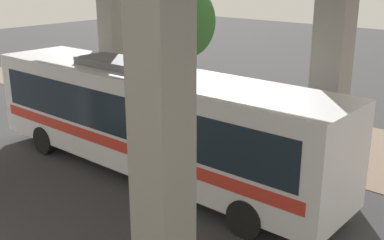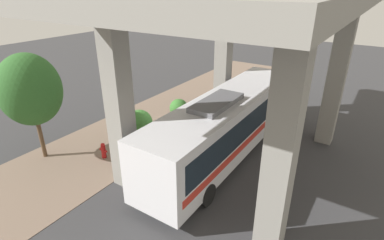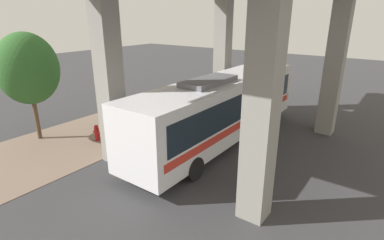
# 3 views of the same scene
# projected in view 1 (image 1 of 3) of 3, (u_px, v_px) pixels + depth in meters

# --- Properties ---
(ground_plane) EXTENTS (80.00, 80.00, 0.00)m
(ground_plane) POSITION_uv_depth(u_px,v_px,m) (211.00, 145.00, 18.17)
(ground_plane) COLOR #38383A
(ground_plane) RESTS_ON ground
(sidewalk_strip) EXTENTS (6.00, 40.00, 0.02)m
(sidewalk_strip) POSITION_uv_depth(u_px,v_px,m) (255.00, 126.00, 20.34)
(sidewalk_strip) COLOR #7A6656
(sidewalk_strip) RESTS_ON ground
(bus) EXTENTS (2.80, 12.91, 3.58)m
(bus) POSITION_uv_depth(u_px,v_px,m) (151.00, 116.00, 15.12)
(bus) COLOR silver
(bus) RESTS_ON ground
(fire_hydrant) EXTENTS (0.51, 0.24, 0.90)m
(fire_hydrant) POSITION_uv_depth(u_px,v_px,m) (172.00, 104.00, 21.92)
(fire_hydrant) COLOR #B21919
(fire_hydrant) RESTS_ON ground
(planter_front) EXTENTS (1.56, 1.56, 1.88)m
(planter_front) POSITION_uv_depth(u_px,v_px,m) (216.00, 105.00, 19.96)
(planter_front) COLOR gray
(planter_front) RESTS_ON ground
(planter_middle) EXTENTS (1.24, 1.24, 1.62)m
(planter_middle) POSITION_uv_depth(u_px,v_px,m) (280.00, 128.00, 17.59)
(planter_middle) COLOR gray
(planter_middle) RESTS_ON ground
(street_tree_near) EXTENTS (3.05, 3.05, 5.67)m
(street_tree_near) POSITION_uv_depth(u_px,v_px,m) (185.00, 22.00, 23.97)
(street_tree_near) COLOR brown
(street_tree_near) RESTS_ON ground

